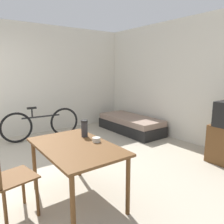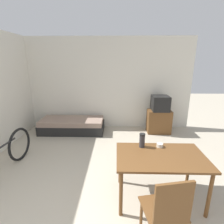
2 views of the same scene
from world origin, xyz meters
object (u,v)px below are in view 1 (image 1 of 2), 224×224
object	(u,v)px
thermos_flask	(84,128)
mate_bowl	(96,140)
bicycle	(42,124)
dining_table	(76,152)
wooden_chair	(4,174)
daybed	(130,124)

from	to	relation	value
thermos_flask	mate_bowl	distance (m)	0.30
bicycle	mate_bowl	size ratio (longest dim) A/B	17.76
dining_table	wooden_chair	world-z (taller)	wooden_chair
daybed	thermos_flask	distance (m)	2.94
daybed	wooden_chair	size ratio (longest dim) A/B	1.93
daybed	mate_bowl	xyz separation A→B (m)	(1.98, -2.30, 0.55)
thermos_flask	daybed	bearing A→B (deg)	126.34
dining_table	bicycle	world-z (taller)	bicycle
wooden_chair	thermos_flask	world-z (taller)	wooden_chair
bicycle	wooden_chair	bearing A→B (deg)	-26.00
wooden_chair	mate_bowl	xyz separation A→B (m)	(0.16, 1.04, 0.21)
dining_table	bicycle	xyz separation A→B (m)	(-2.71, 0.49, -0.28)
daybed	thermos_flask	world-z (taller)	thermos_flask
daybed	mate_bowl	bearing A→B (deg)	-49.28
bicycle	mate_bowl	xyz separation A→B (m)	(2.75, -0.22, 0.40)
dining_table	thermos_flask	xyz separation A→B (m)	(-0.24, 0.25, 0.21)
dining_table	thermos_flask	size ratio (longest dim) A/B	5.62
dining_table	mate_bowl	world-z (taller)	mate_bowl
dining_table	thermos_flask	world-z (taller)	thermos_flask
dining_table	mate_bowl	distance (m)	0.29
bicycle	mate_bowl	distance (m)	2.79
wooden_chair	bicycle	world-z (taller)	wooden_chair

